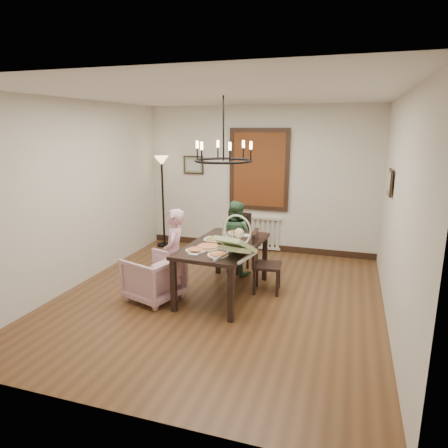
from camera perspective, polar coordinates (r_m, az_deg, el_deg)
The scene contains 17 objects.
room_shell at distance 5.75m, azimuth 0.33°, elevation 3.73°, with size 4.51×5.00×2.81m.
dining_table at distance 5.73m, azimuth -0.07°, elevation -3.64°, with size 1.04×1.71×0.77m.
chair_far at distance 6.77m, azimuth 1.39°, elevation -2.59°, with size 0.44×0.44×0.99m, color black, non-canonical shape.
chair_right at distance 5.93m, azimuth 6.20°, elevation -5.39°, with size 0.41×0.41×0.93m, color black, non-canonical shape.
armchair at distance 5.78m, azimuth -9.99°, elevation -7.55°, with size 0.69×0.71×0.64m, color #D4A2A5.
elderly_woman at distance 5.74m, azimuth -7.06°, elevation -5.31°, with size 0.39×0.26×1.07m, color #DE9CAC.
seated_man at distance 6.65m, azimuth 1.62°, elevation -2.77°, with size 0.50×0.39×1.02m, color #3C6540.
baby_bouncer at distance 5.07m, azimuth 1.73°, elevation -2.74°, with size 0.42×0.58×0.38m, color beige, non-canonical shape.
salad_bowl at distance 5.72m, azimuth -1.49°, elevation -2.36°, with size 0.33×0.33×0.08m, color white.
pizza_platter at distance 5.49m, azimuth -2.25°, elevation -3.27°, with size 0.32×0.32×0.04m, color tan.
drinking_glass at distance 5.83m, azimuth 0.17°, elevation -1.69°, with size 0.08×0.08×0.15m, color silver.
window_blinds at distance 7.73m, azimuth 5.02°, elevation 7.74°, with size 1.00×0.03×1.40m, color brown.
radiator at distance 7.97m, azimuth 4.86°, elevation -1.21°, with size 0.92×0.12×0.62m, color silver, non-canonical shape.
picture_back at distance 8.13m, azimuth -4.37°, elevation 8.41°, with size 0.42×0.03×0.36m, color black.
picture_right at distance 6.01m, azimuth 22.63°, elevation 5.52°, with size 0.42×0.03×0.36m, color black.
floor_lamp at distance 8.17m, azimuth -8.70°, elevation 3.00°, with size 0.30×0.30×1.80m, color black, non-canonical shape.
chandelier at distance 5.49m, azimuth -0.07°, elevation 9.04°, with size 0.80×0.80×0.04m, color black.
Camera 1 is at (1.69, -5.04, 2.40)m, focal length 32.00 mm.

